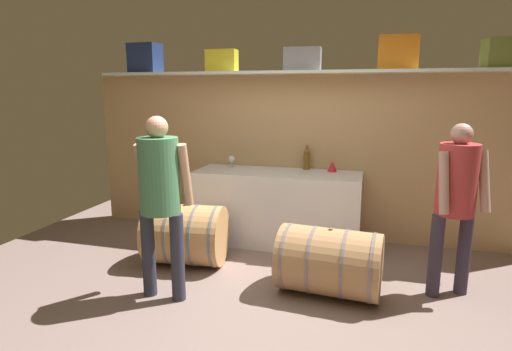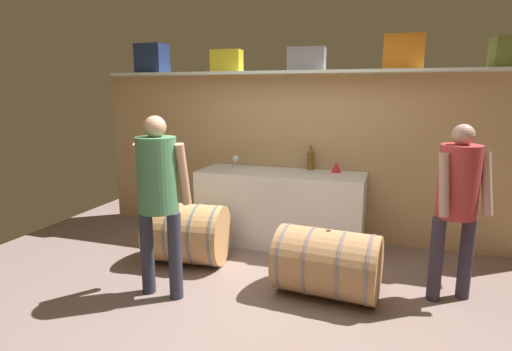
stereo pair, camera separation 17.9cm
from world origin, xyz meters
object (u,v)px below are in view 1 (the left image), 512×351
(toolcase_olive, at_px, (504,53))
(red_funnel, at_px, (332,166))
(toolcase_yellow, at_px, (222,61))
(winemaker_pouring, at_px, (456,193))
(work_cabinet, at_px, (277,208))
(visitor_tasting, at_px, (160,189))
(toolcase_grey, at_px, (303,59))
(wine_barrel_far, at_px, (329,262))
(toolcase_navy, at_px, (145,58))
(toolcase_orange, at_px, (398,52))
(wine_barrel_near, at_px, (186,234))
(wine_glass, at_px, (231,159))
(wine_bottle_amber, at_px, (307,159))

(toolcase_olive, distance_m, red_funnel, 2.04)
(toolcase_yellow, xyz_separation_m, winemaker_pouring, (2.47, -1.08, -1.19))
(toolcase_yellow, relative_size, work_cabinet, 0.19)
(visitor_tasting, bearing_deg, red_funnel, 56.92)
(toolcase_grey, xyz_separation_m, wine_barrel_far, (0.50, -1.34, -1.81))
(toolcase_navy, relative_size, toolcase_orange, 0.91)
(toolcase_orange, bearing_deg, wine_barrel_far, -114.50)
(winemaker_pouring, bearing_deg, toolcase_navy, -42.51)
(toolcase_yellow, relative_size, red_funnel, 2.99)
(toolcase_orange, height_order, red_funnel, toolcase_orange)
(winemaker_pouring, distance_m, visitor_tasting, 2.48)
(toolcase_orange, distance_m, winemaker_pouring, 1.71)
(red_funnel, bearing_deg, toolcase_olive, 1.36)
(toolcase_yellow, relative_size, toolcase_olive, 0.99)
(toolcase_olive, distance_m, visitor_tasting, 3.59)
(toolcase_yellow, height_order, red_funnel, toolcase_yellow)
(wine_barrel_near, height_order, visitor_tasting, visitor_tasting)
(visitor_tasting, bearing_deg, toolcase_navy, 124.36)
(wine_glass, relative_size, red_funnel, 1.21)
(winemaker_pouring, bearing_deg, toolcase_yellow, -48.90)
(work_cabinet, xyz_separation_m, wine_bottle_amber, (0.29, 0.25, 0.55))
(wine_glass, bearing_deg, toolcase_navy, 175.27)
(toolcase_orange, xyz_separation_m, wine_glass, (-1.84, -0.10, -1.21))
(toolcase_yellow, height_order, visitor_tasting, toolcase_yellow)
(toolcase_orange, bearing_deg, visitor_tasting, -140.05)
(wine_barrel_near, distance_m, visitor_tasting, 0.97)
(visitor_tasting, bearing_deg, toolcase_grey, 66.47)
(toolcase_yellow, relative_size, toolcase_grey, 0.89)
(toolcase_navy, relative_size, wine_barrel_far, 0.40)
(red_funnel, distance_m, wine_barrel_near, 1.82)
(toolcase_yellow, distance_m, wine_barrel_far, 2.69)
(toolcase_grey, distance_m, wine_glass, 1.43)
(work_cabinet, relative_size, wine_barrel_far, 2.06)
(toolcase_grey, distance_m, work_cabinet, 1.71)
(visitor_tasting, bearing_deg, winemaker_pouring, 18.96)
(winemaker_pouring, bearing_deg, wine_glass, -48.16)
(toolcase_navy, distance_m, work_cabinet, 2.48)
(toolcase_olive, distance_m, work_cabinet, 2.82)
(wine_barrel_far, bearing_deg, toolcase_grey, 115.23)
(wine_barrel_far, bearing_deg, visitor_tasting, -157.26)
(toolcase_grey, height_order, red_funnel, toolcase_grey)
(toolcase_yellow, xyz_separation_m, wine_barrel_near, (-0.03, -1.07, -1.80))
(red_funnel, bearing_deg, wine_barrel_far, -84.61)
(toolcase_olive, relative_size, winemaker_pouring, 0.24)
(work_cabinet, distance_m, wine_barrel_near, 1.15)
(wine_glass, relative_size, wine_barrel_near, 0.17)
(work_cabinet, distance_m, winemaker_pouring, 1.99)
(toolcase_grey, height_order, work_cabinet, toolcase_grey)
(toolcase_navy, xyz_separation_m, red_funnel, (2.36, -0.04, -1.25))
(toolcase_orange, bearing_deg, wine_glass, 179.47)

